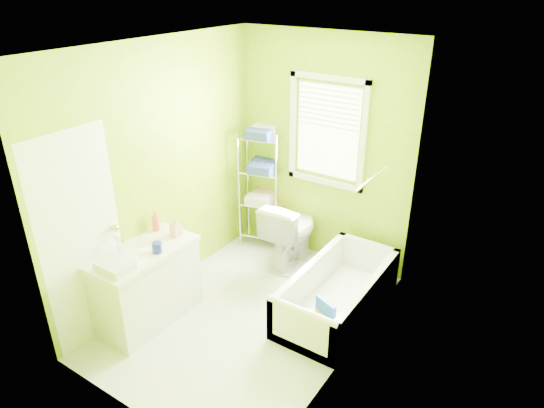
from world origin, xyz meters
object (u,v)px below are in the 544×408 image
Objects in this scene: bathtub at (336,299)px; toilet at (291,231)px; wire_shelf_unit at (263,176)px; vanity at (146,283)px.

toilet is at bearing 147.67° from bathtub.
toilet is (-0.88, 0.55, 0.25)m from bathtub.
wire_shelf_unit is (-0.53, 0.21, 0.50)m from toilet.
vanity is at bearing -143.66° from bathtub.
bathtub is at bearing 144.35° from toilet.
bathtub is at bearing -28.56° from wire_shelf_unit.
bathtub is at bearing 36.34° from vanity.
vanity is 1.93m from wire_shelf_unit.
wire_shelf_unit is at bearing 87.31° from vanity.
wire_shelf_unit reaches higher than toilet.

